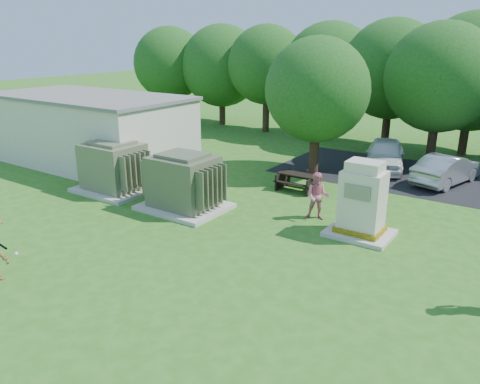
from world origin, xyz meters
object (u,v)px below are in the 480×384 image
Objects in this scene: generator_cabinet at (362,204)px; car_silver_a at (447,169)px; transformer_left at (114,168)px; transformer_right at (184,183)px; picnic_table at (298,180)px; car_white at (385,154)px; person_at_picnic at (318,196)px.

generator_cabinet is 0.63× the size of car_silver_a.
transformer_left is 1.00× the size of transformer_right.
picnic_table is 0.38× the size of car_white.
transformer_left is 0.70× the size of car_white.
transformer_left is 8.34m from person_at_picnic.
transformer_left is at bearing -172.57° from generator_cabinet.
transformer_left is at bearing -144.94° from picnic_table.
car_white is (4.30, 9.45, -0.24)m from transformer_right.
person_at_picnic is 7.43m from car_silver_a.
car_silver_a is (4.82, 4.38, 0.20)m from picnic_table.
car_silver_a is at bearing 81.87° from generator_cabinet.
generator_cabinet reaches higher than car_silver_a.
transformer_right is at bearing -119.32° from picnic_table.
car_silver_a is at bearing 38.41° from transformer_left.
generator_cabinet is 7.46m from car_silver_a.
generator_cabinet is 8.38m from car_white.
person_at_picnic is 7.67m from car_white.
transformer_right is 10.39m from car_white.
transformer_right is 0.78× the size of car_silver_a.
car_white is (-0.14, 7.67, -0.10)m from person_at_picnic.
person_at_picnic is at bearing 12.34° from transformer_left.
picnic_table is at bearing 35.06° from transformer_left.
picnic_table is at bearing -125.47° from car_white.
person_at_picnic is 0.39× the size of car_white.
car_white is at bearing 69.86° from picnic_table.
generator_cabinet is at bearing 7.43° from transformer_left.
car_white reaches higher than picnic_table.
generator_cabinet is at bearing -38.51° from picnic_table.
transformer_right is 4.95m from picnic_table.
transformer_left is 1.24× the size of generator_cabinet.
car_white is at bearing 0.27° from car_silver_a.
transformer_right is 11.29m from car_silver_a.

